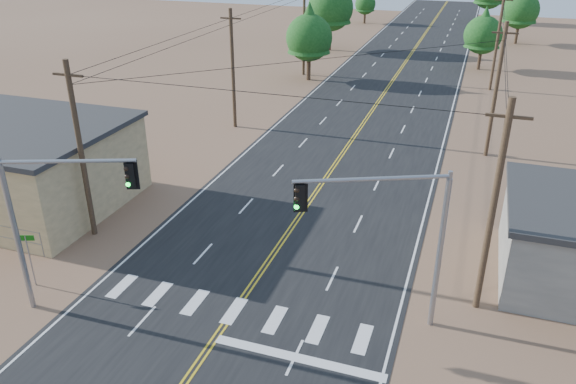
% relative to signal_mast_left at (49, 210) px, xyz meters
% --- Properties ---
extents(road, '(15.00, 200.00, 0.02)m').
position_rel_signal_mast_left_xyz_m(road, '(7.50, 24.12, -5.00)').
color(road, black).
rests_on(road, ground).
extents(utility_pole_left_near, '(1.80, 0.30, 10.00)m').
position_rel_signal_mast_left_xyz_m(utility_pole_left_near, '(-3.00, 6.12, 0.11)').
color(utility_pole_left_near, '#4C3826').
rests_on(utility_pole_left_near, ground).
extents(utility_pole_left_mid, '(1.80, 0.30, 10.00)m').
position_rel_signal_mast_left_xyz_m(utility_pole_left_mid, '(-3.00, 26.12, 0.11)').
color(utility_pole_left_mid, '#4C3826').
rests_on(utility_pole_left_mid, ground).
extents(utility_pole_left_far, '(1.80, 0.30, 10.00)m').
position_rel_signal_mast_left_xyz_m(utility_pole_left_far, '(-3.00, 46.12, 0.11)').
color(utility_pole_left_far, '#4C3826').
rests_on(utility_pole_left_far, ground).
extents(utility_pole_right_near, '(1.80, 0.30, 10.00)m').
position_rel_signal_mast_left_xyz_m(utility_pole_right_near, '(18.00, 6.12, 0.11)').
color(utility_pole_right_near, '#4C3826').
rests_on(utility_pole_right_near, ground).
extents(utility_pole_right_mid, '(1.80, 0.30, 10.00)m').
position_rel_signal_mast_left_xyz_m(utility_pole_right_mid, '(18.00, 26.12, 0.11)').
color(utility_pole_right_mid, '#4C3826').
rests_on(utility_pole_right_mid, ground).
extents(utility_pole_right_far, '(1.80, 0.30, 10.00)m').
position_rel_signal_mast_left_xyz_m(utility_pole_right_far, '(18.00, 46.12, 0.11)').
color(utility_pole_right_far, '#4C3826').
rests_on(utility_pole_right_far, ground).
extents(signal_mast_left, '(5.38, 2.21, 7.46)m').
position_rel_signal_mast_left_xyz_m(signal_mast_left, '(0.00, 0.00, 0.00)').
color(signal_mast_left, gray).
rests_on(signal_mast_left, ground).
extents(signal_mast_right, '(5.82, 2.79, 7.40)m').
position_rel_signal_mast_left_xyz_m(signal_mast_right, '(14.45, 3.37, 0.01)').
color(signal_mast_right, gray).
rests_on(signal_mast_right, ground).
extents(street_sign, '(0.80, 0.30, 2.81)m').
position_rel_signal_mast_left_xyz_m(street_sign, '(-2.60, 0.87, -3.13)').
color(street_sign, gray).
rests_on(street_sign, ground).
extents(tree_left_near, '(5.15, 5.15, 8.58)m').
position_rel_signal_mast_left_xyz_m(tree_left_near, '(-1.72, 43.94, 0.23)').
color(tree_left_near, '#3F2D1E').
rests_on(tree_left_near, ground).
extents(tree_left_mid, '(6.22, 6.22, 10.36)m').
position_rel_signal_mast_left_xyz_m(tree_left_mid, '(-3.86, 61.02, 1.33)').
color(tree_left_mid, '#3F2D1E').
rests_on(tree_left_mid, ground).
extents(tree_left_far, '(3.60, 3.60, 6.00)m').
position_rel_signal_mast_left_xyz_m(tree_left_far, '(-4.09, 86.10, -1.34)').
color(tree_left_far, '#3F2D1E').
rests_on(tree_left_far, ground).
extents(tree_right_near, '(4.50, 4.50, 7.49)m').
position_rel_signal_mast_left_xyz_m(tree_right_near, '(16.50, 55.57, -0.43)').
color(tree_right_near, '#3F2D1E').
rests_on(tree_right_near, ground).
extents(tree_right_mid, '(5.20, 5.20, 8.67)m').
position_rel_signal_mast_left_xyz_m(tree_right_mid, '(21.17, 74.52, 0.29)').
color(tree_right_mid, '#3F2D1E').
rests_on(tree_right_mid, ground).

